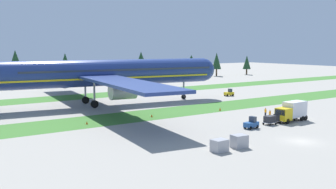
{
  "coord_description": "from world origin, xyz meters",
  "views": [
    {
      "loc": [
        -47.42,
        -34.88,
        13.61
      ],
      "look_at": [
        -2.64,
        29.77,
        4.0
      ],
      "focal_mm": 42.52,
      "sensor_mm": 36.0,
      "label": 1
    }
  ],
  "objects_px": {
    "ground_crew_loader": "(265,112)",
    "uld_container_1": "(239,141)",
    "baggage_tug": "(251,124)",
    "catering_truck": "(292,111)",
    "airliner": "(98,73)",
    "taxiway_marker_2": "(220,109)",
    "cargo_dolly_lead": "(270,119)",
    "ground_crew_marshaller": "(270,114)",
    "cargo_dolly_second": "(280,117)",
    "taxiway_marker_1": "(152,116)",
    "taxiway_marker_0": "(87,123)",
    "cargo_dolly_third": "(289,116)",
    "uld_container_0": "(219,145)",
    "pushback_tractor": "(229,93)"
  },
  "relations": [
    {
      "from": "ground_crew_loader",
      "to": "uld_container_1",
      "type": "relative_size",
      "value": 0.87
    },
    {
      "from": "baggage_tug",
      "to": "catering_truck",
      "type": "distance_m",
      "value": 10.64
    },
    {
      "from": "airliner",
      "to": "taxiway_marker_2",
      "type": "distance_m",
      "value": 29.12
    },
    {
      "from": "cargo_dolly_lead",
      "to": "taxiway_marker_2",
      "type": "distance_m",
      "value": 16.47
    },
    {
      "from": "airliner",
      "to": "ground_crew_marshaller",
      "type": "height_order",
      "value": "airliner"
    },
    {
      "from": "cargo_dolly_second",
      "to": "uld_container_1",
      "type": "height_order",
      "value": "uld_container_1"
    },
    {
      "from": "ground_crew_marshaller",
      "to": "taxiway_marker_1",
      "type": "relative_size",
      "value": 3.11
    },
    {
      "from": "taxiway_marker_0",
      "to": "airliner",
      "type": "bearing_deg",
      "value": 59.83
    },
    {
      "from": "baggage_tug",
      "to": "ground_crew_marshaller",
      "type": "relative_size",
      "value": 1.56
    },
    {
      "from": "airliner",
      "to": "cargo_dolly_second",
      "type": "relative_size",
      "value": 33.08
    },
    {
      "from": "airliner",
      "to": "uld_container_1",
      "type": "bearing_deg",
      "value": 6.15
    },
    {
      "from": "airliner",
      "to": "cargo_dolly_lead",
      "type": "relative_size",
      "value": 33.08
    },
    {
      "from": "taxiway_marker_2",
      "to": "taxiway_marker_1",
      "type": "bearing_deg",
      "value": 173.82
    },
    {
      "from": "catering_truck",
      "to": "taxiway_marker_2",
      "type": "bearing_deg",
      "value": 5.01
    },
    {
      "from": "catering_truck",
      "to": "ground_crew_marshaller",
      "type": "xyz_separation_m",
      "value": [
        -1.44,
        3.8,
        -1.01
      ]
    },
    {
      "from": "cargo_dolly_third",
      "to": "taxiway_marker_1",
      "type": "xyz_separation_m",
      "value": [
        -18.76,
        17.38,
        -0.64
      ]
    },
    {
      "from": "ground_crew_loader",
      "to": "cargo_dolly_lead",
      "type": "bearing_deg",
      "value": 144.6
    },
    {
      "from": "cargo_dolly_lead",
      "to": "uld_container_1",
      "type": "xyz_separation_m",
      "value": [
        -15.64,
        -8.32,
        -0.05
      ]
    },
    {
      "from": "cargo_dolly_lead",
      "to": "cargo_dolly_third",
      "type": "xyz_separation_m",
      "value": [
        5.78,
        0.53,
        0.0
      ]
    },
    {
      "from": "ground_crew_loader",
      "to": "uld_container_0",
      "type": "xyz_separation_m",
      "value": [
        -24.59,
        -14.08,
        -0.15
      ]
    },
    {
      "from": "taxiway_marker_2",
      "to": "catering_truck",
      "type": "bearing_deg",
      "value": -81.3
    },
    {
      "from": "taxiway_marker_1",
      "to": "catering_truck",
      "type": "bearing_deg",
      "value": -44.35
    },
    {
      "from": "uld_container_0",
      "to": "uld_container_1",
      "type": "bearing_deg",
      "value": 0.06
    },
    {
      "from": "airliner",
      "to": "cargo_dolly_second",
      "type": "bearing_deg",
      "value": 32.18
    },
    {
      "from": "taxiway_marker_2",
      "to": "uld_container_1",
      "type": "bearing_deg",
      "value": -127.37
    },
    {
      "from": "baggage_tug",
      "to": "taxiway_marker_1",
      "type": "distance_m",
      "value": 20.03
    },
    {
      "from": "cargo_dolly_third",
      "to": "ground_crew_marshaller",
      "type": "distance_m",
      "value": 3.45
    },
    {
      "from": "uld_container_0",
      "to": "ground_crew_marshaller",
      "type": "bearing_deg",
      "value": 27.0
    },
    {
      "from": "pushback_tractor",
      "to": "ground_crew_marshaller",
      "type": "xyz_separation_m",
      "value": [
        -17.85,
        -29.87,
        0.13
      ]
    },
    {
      "from": "ground_crew_marshaller",
      "to": "ground_crew_loader",
      "type": "bearing_deg",
      "value": -13.88
    },
    {
      "from": "taxiway_marker_1",
      "to": "uld_container_1",
      "type": "bearing_deg",
      "value": -95.79
    },
    {
      "from": "cargo_dolly_second",
      "to": "catering_truck",
      "type": "bearing_deg",
      "value": -105.6
    },
    {
      "from": "cargo_dolly_third",
      "to": "taxiway_marker_1",
      "type": "distance_m",
      "value": 25.58
    },
    {
      "from": "catering_truck",
      "to": "uld_container_1",
      "type": "height_order",
      "value": "catering_truck"
    },
    {
      "from": "cargo_dolly_lead",
      "to": "uld_container_0",
      "type": "distance_m",
      "value": 20.94
    },
    {
      "from": "pushback_tractor",
      "to": "uld_container_0",
      "type": "bearing_deg",
      "value": 142.84
    },
    {
      "from": "airliner",
      "to": "taxiway_marker_0",
      "type": "relative_size",
      "value": 141.74
    },
    {
      "from": "taxiway_marker_2",
      "to": "cargo_dolly_lead",
      "type": "bearing_deg",
      "value": -100.73
    },
    {
      "from": "pushback_tractor",
      "to": "ground_crew_marshaller",
      "type": "distance_m",
      "value": 34.79
    },
    {
      "from": "cargo_dolly_lead",
      "to": "catering_truck",
      "type": "height_order",
      "value": "catering_truck"
    },
    {
      "from": "airliner",
      "to": "taxiway_marker_0",
      "type": "xyz_separation_m",
      "value": [
        -11.52,
        -19.81,
        -7.17
      ]
    },
    {
      "from": "cargo_dolly_lead",
      "to": "uld_container_0",
      "type": "xyz_separation_m",
      "value": [
        -19.21,
        -8.33,
        -0.12
      ]
    },
    {
      "from": "cargo_dolly_second",
      "to": "cargo_dolly_third",
      "type": "height_order",
      "value": "same"
    },
    {
      "from": "airliner",
      "to": "cargo_dolly_lead",
      "type": "height_order",
      "value": "airliner"
    },
    {
      "from": "cargo_dolly_third",
      "to": "uld_container_1",
      "type": "xyz_separation_m",
      "value": [
        -21.42,
        -8.85,
        -0.05
      ]
    },
    {
      "from": "catering_truck",
      "to": "taxiway_marker_2",
      "type": "relative_size",
      "value": 10.3
    },
    {
      "from": "catering_truck",
      "to": "uld_container_1",
      "type": "relative_size",
      "value": 3.54
    },
    {
      "from": "baggage_tug",
      "to": "uld_container_1",
      "type": "xyz_separation_m",
      "value": [
        -10.64,
        -7.87,
        0.05
      ]
    },
    {
      "from": "baggage_tug",
      "to": "catering_truck",
      "type": "xyz_separation_m",
      "value": [
        10.58,
        0.23,
        1.14
      ]
    },
    {
      "from": "ground_crew_marshaller",
      "to": "cargo_dolly_lead",
      "type": "bearing_deg",
      "value": 146.71
    }
  ]
}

